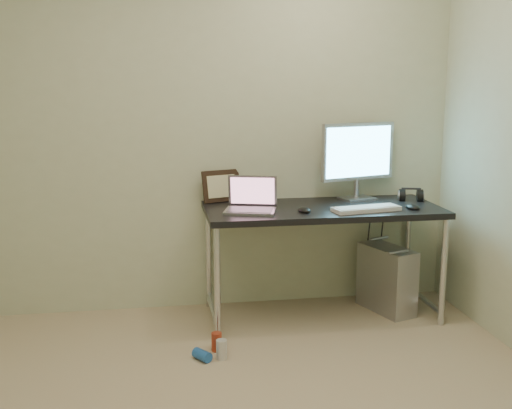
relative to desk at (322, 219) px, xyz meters
The scene contains 16 objects.
wall_back 1.02m from the desk, 156.49° to the left, with size 3.50×0.02×2.50m, color beige.
desk is the anchor object (origin of this frame).
tower_computer 0.65m from the desk, ahead, with size 0.32×0.47×0.48m.
cable_a 0.57m from the desk, 34.36° to the left, with size 0.01×0.01×0.70m, color black.
cable_b 0.64m from the desk, 27.63° to the left, with size 0.01×0.01×0.72m, color black.
can_red 1.08m from the desk, 148.30° to the right, with size 0.06×0.06×0.11m, color #A9371E.
can_white 1.12m from the desk, 141.73° to the right, with size 0.06×0.06×0.11m, color silver.
can_blue 1.21m from the desk, 145.64° to the right, with size 0.06×0.06×0.11m, color blue.
laptop 0.50m from the desk, behind, with size 0.37×0.33×0.22m.
monitor 0.54m from the desk, 34.36° to the left, with size 0.55×0.22×0.53m.
keyboard 0.31m from the desk, 35.65° to the right, with size 0.44×0.14×0.03m, color silver.
mouse_right 0.59m from the desk, 16.69° to the right, with size 0.07×0.12×0.04m, color black.
mouse_left 0.23m from the desk, 137.89° to the right, with size 0.07×0.12×0.04m, color black.
headphones 0.68m from the desk, ahead, with size 0.19×0.11×0.11m.
picture_frame 0.72m from the desk, 155.61° to the left, with size 0.27×0.03×0.22m, color black.
webcam 0.50m from the desk, 148.03° to the left, with size 0.05×0.04×0.13m.
Camera 1 is at (-0.33, -2.58, 1.59)m, focal length 45.00 mm.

